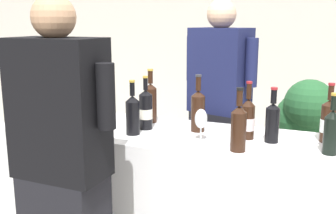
# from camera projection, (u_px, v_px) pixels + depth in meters

# --- Properties ---
(wall_back) EXTENTS (8.00, 0.10, 2.80)m
(wall_back) POSITION_uv_depth(u_px,v_px,m) (258.00, 35.00, 4.57)
(wall_back) COLOR beige
(wall_back) RESTS_ON ground_plane
(counter) EXTENTS (2.26, 0.64, 0.92)m
(counter) POSITION_uv_depth(u_px,v_px,m) (176.00, 206.00, 2.42)
(counter) COLOR white
(counter) RESTS_ON ground_plane
(wine_bottle_0) EXTENTS (0.08, 0.08, 0.32)m
(wine_bottle_0) POSITION_uv_depth(u_px,v_px,m) (80.00, 102.00, 2.59)
(wine_bottle_0) COLOR black
(wine_bottle_0) RESTS_ON counter
(wine_bottle_1) EXTENTS (0.07, 0.07, 0.30)m
(wine_bottle_1) POSITION_uv_depth(u_px,v_px,m) (331.00, 131.00, 1.93)
(wine_bottle_1) COLOR black
(wine_bottle_1) RESTS_ON counter
(wine_bottle_2) EXTENTS (0.08, 0.08, 0.34)m
(wine_bottle_2) POSITION_uv_depth(u_px,v_px,m) (198.00, 110.00, 2.33)
(wine_bottle_2) COLOR black
(wine_bottle_2) RESTS_ON counter
(wine_bottle_3) EXTENTS (0.08, 0.08, 0.31)m
(wine_bottle_3) POSITION_uv_depth(u_px,v_px,m) (133.00, 114.00, 2.27)
(wine_bottle_3) COLOR black
(wine_bottle_3) RESTS_ON counter
(wine_bottle_4) EXTENTS (0.08, 0.08, 0.32)m
(wine_bottle_4) POSITION_uv_depth(u_px,v_px,m) (146.00, 110.00, 2.38)
(wine_bottle_4) COLOR black
(wine_bottle_4) RESTS_ON counter
(wine_bottle_5) EXTENTS (0.08, 0.08, 0.32)m
(wine_bottle_5) POSITION_uv_depth(u_px,v_px,m) (239.00, 127.00, 1.98)
(wine_bottle_5) COLOR black
(wine_bottle_5) RESTS_ON counter
(wine_bottle_6) EXTENTS (0.08, 0.08, 0.34)m
(wine_bottle_6) POSITION_uv_depth(u_px,v_px,m) (68.00, 105.00, 2.50)
(wine_bottle_6) COLOR black
(wine_bottle_6) RESTS_ON counter
(wine_bottle_7) EXTENTS (0.08, 0.08, 0.34)m
(wine_bottle_7) POSITION_uv_depth(u_px,v_px,m) (151.00, 101.00, 2.54)
(wine_bottle_7) COLOR black
(wine_bottle_7) RESTS_ON counter
(wine_bottle_8) EXTENTS (0.08, 0.08, 0.32)m
(wine_bottle_8) POSITION_uv_depth(u_px,v_px,m) (328.00, 121.00, 2.13)
(wine_bottle_8) COLOR black
(wine_bottle_8) RESTS_ON counter
(wine_bottle_9) EXTENTS (0.08, 0.08, 0.32)m
(wine_bottle_9) POSITION_uv_depth(u_px,v_px,m) (248.00, 119.00, 2.19)
(wine_bottle_9) COLOR black
(wine_bottle_9) RESTS_ON counter
(wine_bottle_10) EXTENTS (0.07, 0.07, 0.30)m
(wine_bottle_10) POSITION_uv_depth(u_px,v_px,m) (272.00, 121.00, 2.12)
(wine_bottle_10) COLOR black
(wine_bottle_10) RESTS_ON counter
(wine_glass) EXTENTS (0.07, 0.07, 0.18)m
(wine_glass) POSITION_uv_depth(u_px,v_px,m) (201.00, 120.00, 2.14)
(wine_glass) COLOR silver
(wine_glass) RESTS_ON counter
(person_server) EXTENTS (0.53, 0.34, 1.70)m
(person_server) POSITION_uv_depth(u_px,v_px,m) (219.00, 125.00, 2.82)
(person_server) COLOR black
(person_server) RESTS_ON ground_plane
(person_guest) EXTENTS (0.58, 0.25, 1.67)m
(person_guest) POSITION_uv_depth(u_px,v_px,m) (64.00, 184.00, 1.87)
(person_guest) COLOR black
(person_guest) RESTS_ON ground_plane
(potted_shrub) EXTENTS (0.55, 0.56, 1.13)m
(potted_shrub) POSITION_uv_depth(u_px,v_px,m) (303.00, 135.00, 3.17)
(potted_shrub) COLOR brown
(potted_shrub) RESTS_ON ground_plane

